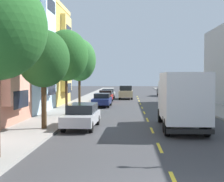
{
  "coord_description": "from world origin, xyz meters",
  "views": [
    {
      "loc": [
        -1.41,
        -8.3,
        3.18
      ],
      "look_at": [
        -2.77,
        19.75,
        2.02
      ],
      "focal_mm": 54.71,
      "sensor_mm": 36.0,
      "label": 1
    }
  ],
  "objects": [
    {
      "name": "sidewalk_left",
      "position": [
        -7.1,
        28.0,
        0.07
      ],
      "size": [
        3.2,
        120.0,
        0.14
      ],
      "primitive_type": "cube",
      "color": "gray",
      "rests_on": "ground_plane"
    },
    {
      "name": "delivery_box_truck",
      "position": [
        1.79,
        12.43,
        1.94
      ],
      "size": [
        2.57,
        7.65,
        3.43
      ],
      "color": "white",
      "rests_on": "ground_plane"
    },
    {
      "name": "townhouse_fourth_mustard",
      "position": [
        -14.68,
        29.97,
        5.39
      ],
      "size": [
        12.77,
        8.4,
        11.18
      ],
      "color": "tan",
      "rests_on": "ground_plane"
    },
    {
      "name": "street_tree_third",
      "position": [
        -6.4,
        18.88,
        4.91
      ],
      "size": [
        3.54,
        3.54,
        6.83
      ],
      "color": "#47331E",
      "rests_on": "sidewalk_left"
    },
    {
      "name": "parked_hatchback_red",
      "position": [
        -4.31,
        34.7,
        0.76
      ],
      "size": [
        1.78,
        4.02,
        1.5
      ],
      "color": "#AD1E1E",
      "rests_on": "ground_plane"
    },
    {
      "name": "lane_centerline_dashes",
      "position": [
        0.0,
        24.5,
        0.0
      ],
      "size": [
        0.14,
        47.2,
        0.01
      ],
      "color": "yellow",
      "rests_on": "ground_plane"
    },
    {
      "name": "parked_wagon_forest",
      "position": [
        4.22,
        30.42,
        0.8
      ],
      "size": [
        1.83,
        4.7,
        1.5
      ],
      "color": "#194C28",
      "rests_on": "ground_plane"
    },
    {
      "name": "parked_sedan_navy",
      "position": [
        -4.22,
        27.93,
        0.75
      ],
      "size": [
        1.91,
        4.54,
        1.43
      ],
      "color": "navy",
      "rests_on": "ground_plane"
    },
    {
      "name": "moving_champagne_sedan",
      "position": [
        -1.8,
        40.93,
        0.99
      ],
      "size": [
        1.95,
        4.8,
        1.93
      ],
      "color": "tan",
      "rests_on": "ground_plane"
    },
    {
      "name": "parked_suv_black",
      "position": [
        4.47,
        48.91,
        0.99
      ],
      "size": [
        1.97,
        4.81,
        1.93
      ],
      "color": "black",
      "rests_on": "ground_plane"
    },
    {
      "name": "street_tree_farthest",
      "position": [
        -6.4,
        26.19,
        4.9
      ],
      "size": [
        3.37,
        3.37,
        6.92
      ],
      "color": "#47331E",
      "rests_on": "sidewalk_left"
    },
    {
      "name": "sidewalk_right",
      "position": [
        7.1,
        28.0,
        0.07
      ],
      "size": [
        3.2,
        120.0,
        0.14
      ],
      "primitive_type": "cube",
      "color": "gray",
      "rests_on": "ground_plane"
    },
    {
      "name": "ground_plane",
      "position": [
        0.0,
        30.0,
        0.0
      ],
      "size": [
        160.0,
        160.0,
        0.0
      ],
      "primitive_type": "plane",
      "color": "#38383A"
    },
    {
      "name": "street_tree_second",
      "position": [
        -6.4,
        11.57,
        4.24
      ],
      "size": [
        3.07,
        3.07,
        5.82
      ],
      "color": "#47331E",
      "rests_on": "sidewalk_left"
    },
    {
      "name": "parked_wagon_silver",
      "position": [
        -4.3,
        12.66,
        0.8
      ],
      "size": [
        1.95,
        4.75,
        1.5
      ],
      "color": "#B2B5BA",
      "rests_on": "ground_plane"
    },
    {
      "name": "parked_sedan_white",
      "position": [
        -4.42,
        41.53,
        0.75
      ],
      "size": [
        1.93,
        4.55,
        1.43
      ],
      "color": "silver",
      "rests_on": "ground_plane"
    }
  ]
}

